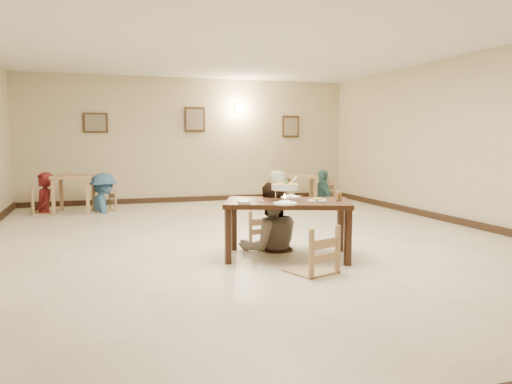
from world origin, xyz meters
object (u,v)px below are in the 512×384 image
object	(u,v)px
main_table	(287,207)
bg_table_right	(302,181)
bg_chair_rr	(323,181)
bg_chair_ll	(44,189)
curry_warmer	(285,187)
chair_far	(267,215)
bg_table_left	(74,182)
bg_diner_a	(43,172)
chair_near	(311,228)
bg_chair_lr	(104,190)
bg_diner_b	(103,173)
bg_chair_rl	(278,183)
bg_diner_c	(278,170)
main_diner	(271,183)
bg_diner_d	(323,170)
drink_glass	(339,196)

from	to	relation	value
main_table	bg_table_right	xyz separation A→B (m)	(2.30, 4.98, -0.12)
bg_chair_rr	bg_chair_ll	bearing A→B (deg)	-82.65
curry_warmer	bg_chair_ll	bearing A→B (deg)	123.10
main_table	chair_far	xyz separation A→B (m)	(-0.04, 0.66, -0.20)
bg_table_left	bg_diner_a	xyz separation A→B (m)	(-0.59, 0.07, 0.20)
chair_near	bg_chair_lr	distance (m)	6.20
chair_near	bg_diner_b	xyz separation A→B (m)	(-2.20, 5.80, 0.30)
bg_chair_rl	bg_diner_c	distance (m)	0.30
bg_chair_lr	bg_diner_a	bearing A→B (deg)	-111.27
chair_near	bg_chair_lr	bearing A→B (deg)	-88.06
bg_chair_ll	bg_diner_a	world-z (taller)	bg_diner_a
bg_table_left	bg_table_right	distance (m)	5.09
bg_chair_ll	bg_chair_lr	bearing A→B (deg)	-102.98
main_diner	bg_table_right	size ratio (longest dim) A/B	2.27
main_diner	bg_table_left	bearing A→B (deg)	-54.65
bg_diner_c	bg_diner_d	xyz separation A→B (m)	(1.15, -0.01, -0.00)
bg_diner_c	bg_chair_rl	bearing A→B (deg)	20.54
bg_diner_c	bg_chair_lr	bearing A→B (deg)	-69.38
chair_near	bg_diner_b	world-z (taller)	bg_diner_b
drink_glass	bg_chair_ll	xyz separation A→B (m)	(-4.00, 5.30, -0.29)
main_table	bg_chair_rl	size ratio (longest dim) A/B	1.76
bg_table_right	bg_diner_a	world-z (taller)	bg_diner_a
bg_table_right	bg_chair_lr	bearing A→B (deg)	179.24
drink_glass	bg_chair_rr	size ratio (longest dim) A/B	0.13
bg_table_right	bg_chair_rr	world-z (taller)	bg_chair_rr
bg_chair_rl	bg_diner_b	size ratio (longest dim) A/B	0.62
curry_warmer	bg_diner_d	xyz separation A→B (m)	(2.91, 5.04, -0.12)
drink_glass	bg_table_left	xyz separation A→B (m)	(-3.42, 5.23, -0.16)
main_table	bg_table_left	distance (m)	5.76
drink_glass	bg_diner_d	size ratio (longest dim) A/B	0.09
bg_chair_ll	bg_chair_rr	distance (m)	6.25
bg_chair_rr	curry_warmer	bearing A→B (deg)	-21.96
chair_far	main_diner	xyz separation A→B (m)	(0.01, -0.12, 0.47)
chair_near	bg_table_left	size ratio (longest dim) A/B	1.15
bg_chair_rr	bg_diner_c	xyz separation A→B (m)	(-1.15, 0.01, 0.28)
bg_chair_rr	bg_diner_b	xyz separation A→B (m)	(-5.08, 0.01, 0.30)
main_table	chair_far	world-z (taller)	chair_far
chair_near	bg_chair_rl	bearing A→B (deg)	-125.41
chair_near	bg_chair_lr	size ratio (longest dim) A/B	1.15
bg_diner_d	bg_table_right	bearing A→B (deg)	93.94
bg_chair_ll	chair_near	bearing A→B (deg)	-159.67
main_diner	bg_diner_a	distance (m)	5.66
bg_table_left	bg_chair_lr	world-z (taller)	bg_chair_lr
drink_glass	bg_chair_lr	size ratio (longest dim) A/B	0.15
bg_chair_rl	bg_diner_b	bearing A→B (deg)	100.62
main_table	bg_diner_b	bearing A→B (deg)	134.06
main_diner	bg_chair_ll	size ratio (longest dim) A/B	1.79
drink_glass	bg_diner_a	xyz separation A→B (m)	(-4.00, 5.30, 0.05)
drink_glass	bg_chair_rr	distance (m)	5.69
bg_diner_a	main_diner	bearing A→B (deg)	20.76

